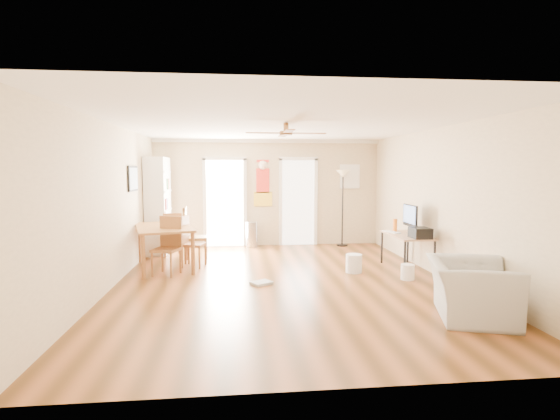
{
  "coord_description": "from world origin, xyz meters",
  "views": [
    {
      "loc": [
        -0.78,
        -6.87,
        1.86
      ],
      "look_at": [
        0.0,
        0.6,
        1.15
      ],
      "focal_mm": 27.12,
      "sensor_mm": 36.0,
      "label": 1
    }
  ],
  "objects": [
    {
      "name": "floor",
      "position": [
        0.0,
        0.0,
        0.0
      ],
      "size": [
        7.0,
        7.0,
        0.0
      ],
      "primitive_type": "plane",
      "color": "brown",
      "rests_on": "ground"
    },
    {
      "name": "ceiling",
      "position": [
        0.0,
        0.0,
        2.6
      ],
      "size": [
        5.5,
        7.0,
        0.0
      ],
      "primitive_type": null,
      "color": "silver",
      "rests_on": "floor"
    },
    {
      "name": "wall_back",
      "position": [
        0.0,
        3.5,
        1.3
      ],
      "size": [
        5.5,
        0.04,
        2.6
      ],
      "primitive_type": null,
      "color": "beige",
      "rests_on": "floor"
    },
    {
      "name": "wall_front",
      "position": [
        0.0,
        -3.5,
        1.3
      ],
      "size": [
        5.5,
        0.04,
        2.6
      ],
      "primitive_type": null,
      "color": "beige",
      "rests_on": "floor"
    },
    {
      "name": "wall_left",
      "position": [
        -2.75,
        0.0,
        1.3
      ],
      "size": [
        0.04,
        7.0,
        2.6
      ],
      "primitive_type": null,
      "color": "beige",
      "rests_on": "floor"
    },
    {
      "name": "wall_right",
      "position": [
        2.75,
        0.0,
        1.3
      ],
      "size": [
        0.04,
        7.0,
        2.6
      ],
      "primitive_type": null,
      "color": "beige",
      "rests_on": "floor"
    },
    {
      "name": "crown_molding",
      "position": [
        0.0,
        0.0,
        2.56
      ],
      "size": [
        5.5,
        7.0,
        0.08
      ],
      "primitive_type": null,
      "color": "white",
      "rests_on": "wall_back"
    },
    {
      "name": "kitchen_doorway",
      "position": [
        -1.05,
        3.48,
        1.05
      ],
      "size": [
        0.9,
        0.1,
        2.1
      ],
      "primitive_type": null,
      "color": "white",
      "rests_on": "wall_back"
    },
    {
      "name": "bathroom_doorway",
      "position": [
        0.75,
        3.48,
        1.05
      ],
      "size": [
        0.8,
        0.1,
        2.1
      ],
      "primitive_type": null,
      "color": "white",
      "rests_on": "wall_back"
    },
    {
      "name": "wall_decal",
      "position": [
        -0.13,
        3.48,
        1.55
      ],
      "size": [
        0.46,
        0.03,
        1.1
      ],
      "primitive_type": "cube",
      "color": "red",
      "rests_on": "wall_back"
    },
    {
      "name": "ac_grille",
      "position": [
        2.05,
        3.47,
        1.7
      ],
      "size": [
        0.5,
        0.04,
        0.6
      ],
      "primitive_type": "cube",
      "color": "white",
      "rests_on": "wall_back"
    },
    {
      "name": "framed_poster",
      "position": [
        -2.73,
        1.4,
        1.7
      ],
      "size": [
        0.04,
        0.66,
        0.48
      ],
      "primitive_type": "cube",
      "color": "black",
      "rests_on": "wall_left"
    },
    {
      "name": "ceiling_fan",
      "position": [
        0.0,
        -0.3,
        2.43
      ],
      "size": [
        1.24,
        1.24,
        0.2
      ],
      "primitive_type": null,
      "color": "#593819",
      "rests_on": "ceiling"
    },
    {
      "name": "bookshelf",
      "position": [
        -2.52,
        2.75,
        1.07
      ],
      "size": [
        0.46,
        0.98,
        2.14
      ],
      "primitive_type": null,
      "rotation": [
        0.0,
        0.0,
        0.03
      ],
      "color": "silver",
      "rests_on": "floor"
    },
    {
      "name": "dining_table",
      "position": [
        -2.15,
        1.23,
        0.4
      ],
      "size": [
        1.35,
        1.8,
        0.8
      ],
      "primitive_type": null,
      "rotation": [
        0.0,
        0.0,
        0.27
      ],
      "color": "#996031",
      "rests_on": "floor"
    },
    {
      "name": "dining_chair_right_a",
      "position": [
        -1.6,
        1.73,
        0.56
      ],
      "size": [
        0.48,
        0.48,
        1.11
      ],
      "primitive_type": null,
      "rotation": [
        0.0,
        0.0,
        1.61
      ],
      "color": "olive",
      "rests_on": "floor"
    },
    {
      "name": "dining_chair_right_b",
      "position": [
        -1.6,
        1.3,
        0.49
      ],
      "size": [
        0.49,
        0.49,
        0.98
      ],
      "primitive_type": null,
      "rotation": [
        0.0,
        0.0,
        1.31
      ],
      "color": "brown",
      "rests_on": "floor"
    },
    {
      "name": "dining_chair_near",
      "position": [
        -2.02,
        0.69,
        0.51
      ],
      "size": [
        0.54,
        0.54,
        1.02
      ],
      "primitive_type": null,
      "rotation": [
        0.0,
        0.0,
        -0.33
      ],
      "color": "#A26934",
      "rests_on": "floor"
    },
    {
      "name": "dining_chair_far",
      "position": [
        -2.18,
        2.42,
        0.47
      ],
      "size": [
        0.47,
        0.47,
        0.94
      ],
      "primitive_type": null,
      "rotation": [
        0.0,
        0.0,
        3.4
      ],
      "color": "#9E5B33",
      "rests_on": "floor"
    },
    {
      "name": "trash_can",
      "position": [
        -0.41,
        3.24,
        0.31
      ],
      "size": [
        0.35,
        0.35,
        0.62
      ],
      "primitive_type": "cylinder",
      "rotation": [
        0.0,
        0.0,
        0.29
      ],
      "color": "#B3B3B5",
      "rests_on": "floor"
    },
    {
      "name": "torchiere_lamp",
      "position": [
        1.81,
        3.21,
        0.93
      ],
      "size": [
        0.44,
        0.44,
        1.86
      ],
      "primitive_type": null,
      "rotation": [
        0.0,
        0.0,
        0.28
      ],
      "color": "black",
      "rests_on": "floor"
    },
    {
      "name": "computer_desk",
      "position": [
        2.39,
        0.65,
        0.33
      ],
      "size": [
        0.62,
        1.24,
        0.66
      ],
      "primitive_type": null,
      "color": "tan",
      "rests_on": "floor"
    },
    {
      "name": "imac",
      "position": [
        2.47,
        0.71,
        0.94
      ],
      "size": [
        0.2,
        0.6,
        0.55
      ],
      "primitive_type": null,
      "rotation": [
        0.0,
        0.0,
        -0.2
      ],
      "color": "black",
      "rests_on": "computer_desk"
    },
    {
      "name": "keyboard",
      "position": [
        2.2,
        0.94,
        0.67
      ],
      "size": [
        0.25,
        0.44,
        0.02
      ],
      "primitive_type": "cube",
      "rotation": [
        0.0,
        0.0,
        0.29
      ],
      "color": "white",
      "rests_on": "computer_desk"
    },
    {
      "name": "printer",
      "position": [
        2.45,
        0.21,
        0.76
      ],
      "size": [
        0.31,
        0.37,
        0.19
      ],
      "primitive_type": "cube",
      "rotation": [
        0.0,
        0.0,
        0.0
      ],
      "color": "black",
      "rests_on": "computer_desk"
    },
    {
      "name": "orange_bottle",
      "position": [
        2.3,
        1.02,
        0.79
      ],
      "size": [
        0.09,
        0.09,
        0.25
      ],
      "primitive_type": "cylinder",
      "rotation": [
        0.0,
        0.0,
        0.15
      ],
      "color": "orange",
      "rests_on": "computer_desk"
    },
    {
      "name": "wastebasket_a",
      "position": [
        1.34,
        0.51,
        0.17
      ],
      "size": [
        0.32,
        0.32,
        0.34
      ],
      "primitive_type": "cylinder",
      "rotation": [
        0.0,
        0.0,
        0.1
      ],
      "color": "white",
      "rests_on": "floor"
    },
    {
      "name": "wastebasket_b",
      "position": [
        2.11,
        -0.08,
        0.13
      ],
      "size": [
        0.27,
        0.27,
        0.26
      ],
      "primitive_type": "cylinder",
      "rotation": [
        0.0,
        0.0,
        -0.21
      ],
      "color": "white",
      "rests_on": "floor"
    },
    {
      "name": "floor_cloth",
      "position": [
        -0.38,
        -0.12,
        0.02
      ],
      "size": [
        0.4,
        0.37,
        0.04
      ],
      "primitive_type": "cube",
      "rotation": [
        0.0,
        0.0,
        0.56
      ],
      "color": "#ABAAA5",
      "rests_on": "floor"
    },
    {
      "name": "armchair",
      "position": [
        2.15,
        -1.96,
        0.36
      ],
      "size": [
        1.26,
        1.35,
        0.72
      ],
      "primitive_type": "imported",
      "rotation": [
        0.0,
        0.0,
        1.26
      ],
      "color": "#A8A7A2",
      "rests_on": "floor"
    }
  ]
}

